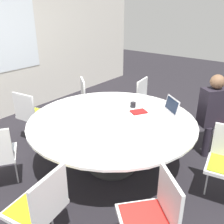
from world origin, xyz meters
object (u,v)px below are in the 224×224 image
(spiral_notebook, at_px, (139,112))
(coffee_cup, at_px, (133,105))
(chair_6, at_px, (153,214))
(laptop, at_px, (167,110))
(person_0, at_px, (213,109))
(chair_2, at_px, (90,97))
(chair_0, at_px, (222,117))
(chair_1, at_px, (148,99))
(chair_5, at_px, (40,205))
(chair_3, at_px, (31,112))

(spiral_notebook, xyz_separation_m, coffee_cup, (0.11, 0.17, 0.03))
(chair_6, distance_m, laptop, 1.66)
(person_0, distance_m, laptop, 0.73)
(person_0, relative_size, spiral_notebook, 4.74)
(chair_2, bearing_deg, chair_0, 53.12)
(chair_2, relative_size, person_0, 0.71)
(chair_2, xyz_separation_m, laptop, (-0.23, -1.64, 0.25))
(person_0, bearing_deg, coffee_cup, -16.88)
(spiral_notebook, bearing_deg, laptop, -55.57)
(laptop, bearing_deg, chair_0, 94.02)
(chair_1, bearing_deg, chair_0, 81.68)
(chair_5, distance_m, person_0, 2.66)
(chair_1, relative_size, chair_5, 1.00)
(chair_0, relative_size, chair_5, 1.00)
(chair_3, height_order, chair_6, same)
(chair_3, xyz_separation_m, chair_6, (-0.63, -2.54, 0.00))
(coffee_cup, bearing_deg, chair_5, -170.31)
(chair_0, xyz_separation_m, chair_3, (-1.68, 2.42, 0.00))
(chair_1, relative_size, coffee_cup, 10.72)
(chair_0, height_order, chair_6, same)
(chair_5, relative_size, person_0, 0.71)
(chair_1, relative_size, chair_3, 1.00)
(person_0, height_order, spiral_notebook, person_0)
(chair_5, bearing_deg, chair_2, 23.56)
(chair_2, height_order, chair_5, same)
(chair_3, height_order, spiral_notebook, chair_3)
(chair_2, relative_size, chair_3, 1.00)
(chair_3, bearing_deg, person_0, 23.69)
(chair_1, bearing_deg, chair_6, 23.00)
(person_0, bearing_deg, laptop, -1.22)
(chair_3, distance_m, chair_6, 2.62)
(coffee_cup, bearing_deg, chair_0, -48.37)
(chair_6, height_order, spiral_notebook, chair_6)
(person_0, bearing_deg, chair_1, -63.36)
(chair_2, xyz_separation_m, spiral_notebook, (-0.44, -1.33, 0.21))
(chair_1, height_order, person_0, person_0)
(chair_5, bearing_deg, chair_6, -67.75)
(chair_3, height_order, person_0, person_0)
(chair_5, height_order, chair_6, same)
(chair_3, relative_size, laptop, 2.04)
(chair_3, bearing_deg, chair_5, -41.24)
(chair_3, xyz_separation_m, coffee_cup, (0.77, -1.40, 0.24))
(chair_0, xyz_separation_m, person_0, (-0.24, 0.08, 0.19))
(chair_6, distance_m, person_0, 2.08)
(chair_1, xyz_separation_m, coffee_cup, (-0.90, -0.27, 0.24))
(chair_1, height_order, spiral_notebook, chair_1)
(chair_1, bearing_deg, coffee_cup, 7.99)
(spiral_notebook, bearing_deg, chair_1, 23.18)
(chair_5, height_order, coffee_cup, chair_5)
(chair_2, distance_m, chair_6, 2.88)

